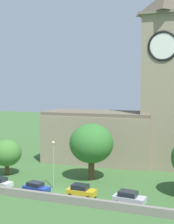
# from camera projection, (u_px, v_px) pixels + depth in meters

# --- Properties ---
(ground_plane) EXTENTS (200.00, 200.00, 0.00)m
(ground_plane) POSITION_uv_depth(u_px,v_px,m) (91.00, 168.00, 65.24)
(ground_plane) COLOR #3D6633
(church) EXTENTS (29.15, 11.26, 33.59)m
(church) POSITION_uv_depth(u_px,v_px,m) (129.00, 110.00, 67.88)
(church) COLOR gray
(church) RESTS_ON ground
(quay_barrier) EXTENTS (53.89, 0.70, 1.13)m
(quay_barrier) POSITION_uv_depth(u_px,v_px,m) (44.00, 196.00, 47.63)
(quay_barrier) COLOR gray
(quay_barrier) RESTS_ON ground
(car_white) EXTENTS (4.24, 2.58, 1.63)m
(car_white) POSITION_uv_depth(u_px,v_px,m) (0.00, 182.00, 53.27)
(car_white) COLOR silver
(car_white) RESTS_ON ground
(car_blue) EXTENTS (4.22, 2.58, 1.68)m
(car_blue) POSITION_uv_depth(u_px,v_px,m) (36.00, 188.00, 50.63)
(car_blue) COLOR #233D9E
(car_blue) RESTS_ON ground
(car_yellow) EXTENTS (4.20, 2.32, 1.89)m
(car_yellow) POSITION_uv_depth(u_px,v_px,m) (81.00, 191.00, 48.80)
(car_yellow) COLOR gold
(car_yellow) RESTS_ON ground
(car_silver) EXTENTS (4.48, 2.59, 1.90)m
(car_silver) POSITION_uv_depth(u_px,v_px,m) (129.00, 198.00, 45.83)
(car_silver) COLOR silver
(car_silver) RESTS_ON ground
(streetlamp_west_mid) EXTENTS (0.44, 0.44, 7.46)m
(streetlamp_west_mid) POSITION_uv_depth(u_px,v_px,m) (53.00, 157.00, 52.71)
(streetlamp_west_mid) COLOR #9EA0A5
(streetlamp_west_mid) RESTS_ON ground
(tree_churchyard) EXTENTS (5.25, 5.25, 6.36)m
(tree_churchyard) POSITION_uv_depth(u_px,v_px,m) (7.00, 153.00, 60.25)
(tree_churchyard) COLOR brown
(tree_churchyard) RESTS_ON ground
(tree_by_tower) EXTENTS (7.42, 7.42, 9.61)m
(tree_by_tower) POSITION_uv_depth(u_px,v_px,m) (91.00, 144.00, 57.12)
(tree_by_tower) COLOR brown
(tree_by_tower) RESTS_ON ground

